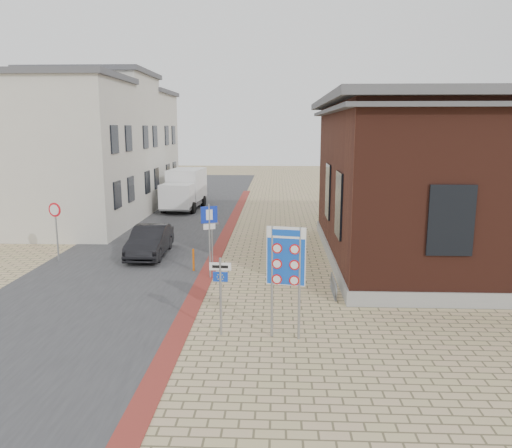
% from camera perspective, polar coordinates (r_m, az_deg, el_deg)
% --- Properties ---
extents(ground, '(120.00, 120.00, 0.00)m').
position_cam_1_polar(ground, '(15.25, -0.36, -10.50)').
color(ground, tan).
rests_on(ground, ground).
extents(road_strip, '(7.00, 60.00, 0.02)m').
position_cam_1_polar(road_strip, '(30.34, -9.38, 0.24)').
color(road_strip, '#38383A').
rests_on(road_strip, ground).
extents(curb_strip, '(0.60, 40.00, 0.02)m').
position_cam_1_polar(curb_strip, '(24.96, -3.82, -1.94)').
color(curb_strip, maroon).
rests_on(curb_strip, ground).
extents(brick_building, '(13.00, 13.00, 6.80)m').
position_cam_1_polar(brick_building, '(22.84, 23.82, 4.77)').
color(brick_building, gray).
rests_on(brick_building, ground).
extents(townhouse_near, '(7.40, 6.40, 8.30)m').
position_cam_1_polar(townhouse_near, '(28.71, -21.78, 7.38)').
color(townhouse_near, beige).
rests_on(townhouse_near, ground).
extents(townhouse_mid, '(7.40, 6.40, 9.10)m').
position_cam_1_polar(townhouse_mid, '(34.25, -17.73, 8.76)').
color(townhouse_mid, beige).
rests_on(townhouse_mid, ground).
extents(townhouse_far, '(7.40, 6.40, 8.30)m').
position_cam_1_polar(townhouse_far, '(39.95, -14.74, 8.59)').
color(townhouse_far, beige).
rests_on(townhouse_far, ground).
extents(bike_rack, '(0.08, 1.80, 0.60)m').
position_cam_1_polar(bike_rack, '(17.33, 8.86, -7.04)').
color(bike_rack, slate).
rests_on(bike_rack, ground).
extents(sedan, '(1.52, 4.07, 1.33)m').
position_cam_1_polar(sedan, '(22.44, -12.03, -1.93)').
color(sedan, black).
rests_on(sedan, ground).
extents(box_truck, '(2.53, 5.36, 2.73)m').
position_cam_1_polar(box_truck, '(34.80, -8.18, 3.98)').
color(box_truck, slate).
rests_on(box_truck, ground).
extents(border_sign, '(1.03, 0.25, 3.06)m').
position_cam_1_polar(border_sign, '(13.12, 3.45, -3.96)').
color(border_sign, gray).
rests_on(border_sign, ground).
extents(essen_sign, '(0.59, 0.07, 2.18)m').
position_cam_1_polar(essen_sign, '(13.51, -4.07, -6.99)').
color(essen_sign, gray).
rests_on(essen_sign, ground).
extents(parking_sign, '(0.58, 0.29, 2.82)m').
position_cam_1_polar(parking_sign, '(18.52, -5.35, -0.38)').
color(parking_sign, gray).
rests_on(parking_sign, ground).
extents(yield_sign, '(0.77, 0.07, 2.18)m').
position_cam_1_polar(yield_sign, '(20.73, -5.08, -0.02)').
color(yield_sign, gray).
rests_on(yield_sign, ground).
extents(speed_sign, '(0.58, 0.20, 2.53)m').
position_cam_1_polar(speed_sign, '(22.35, -21.90, 0.20)').
color(speed_sign, gray).
rests_on(speed_sign, ground).
extents(bollard, '(0.10, 0.10, 0.90)m').
position_cam_1_polar(bollard, '(19.82, -7.16, -4.12)').
color(bollard, '#DB600B').
rests_on(bollard, ground).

